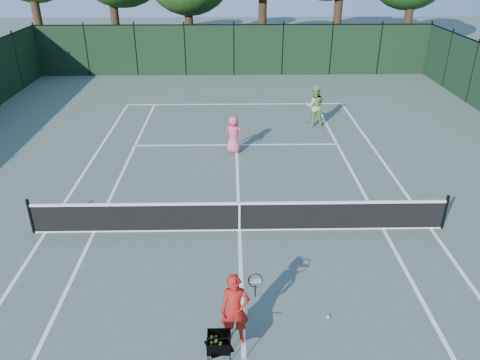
{
  "coord_description": "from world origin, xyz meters",
  "views": [
    {
      "loc": [
        -0.21,
        -11.25,
        7.24
      ],
      "look_at": [
        0.04,
        1.0,
        1.1
      ],
      "focal_mm": 35.0,
      "sensor_mm": 36.0,
      "label": 1
    }
  ],
  "objects_px": {
    "player_green": "(315,106)",
    "ball_hopper": "(219,342)",
    "coach": "(235,310)",
    "player_pink": "(234,134)",
    "loose_ball_midcourt": "(328,317)"
  },
  "relations": [
    {
      "from": "ball_hopper",
      "to": "loose_ball_midcourt",
      "type": "xyz_separation_m",
      "value": [
        2.33,
        1.33,
        -0.67
      ]
    },
    {
      "from": "player_green",
      "to": "ball_hopper",
      "type": "distance_m",
      "value": 14.15
    },
    {
      "from": "coach",
      "to": "player_pink",
      "type": "height_order",
      "value": "coach"
    },
    {
      "from": "ball_hopper",
      "to": "loose_ball_midcourt",
      "type": "height_order",
      "value": "ball_hopper"
    },
    {
      "from": "ball_hopper",
      "to": "player_green",
      "type": "bearing_deg",
      "value": 52.14
    },
    {
      "from": "coach",
      "to": "player_green",
      "type": "height_order",
      "value": "player_green"
    },
    {
      "from": "player_pink",
      "to": "ball_hopper",
      "type": "relative_size",
      "value": 1.75
    },
    {
      "from": "player_pink",
      "to": "loose_ball_midcourt",
      "type": "xyz_separation_m",
      "value": [
        1.98,
        -9.24,
        -0.7
      ]
    },
    {
      "from": "player_pink",
      "to": "ball_hopper",
      "type": "distance_m",
      "value": 10.57
    },
    {
      "from": "player_green",
      "to": "player_pink",
      "type": "bearing_deg",
      "value": 38.23
    },
    {
      "from": "player_green",
      "to": "loose_ball_midcourt",
      "type": "height_order",
      "value": "player_green"
    },
    {
      "from": "coach",
      "to": "loose_ball_midcourt",
      "type": "distance_m",
      "value": 2.25
    },
    {
      "from": "player_green",
      "to": "ball_hopper",
      "type": "height_order",
      "value": "player_green"
    },
    {
      "from": "coach",
      "to": "player_green",
      "type": "distance_m",
      "value": 13.35
    },
    {
      "from": "ball_hopper",
      "to": "coach",
      "type": "bearing_deg",
      "value": 46.06
    }
  ]
}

